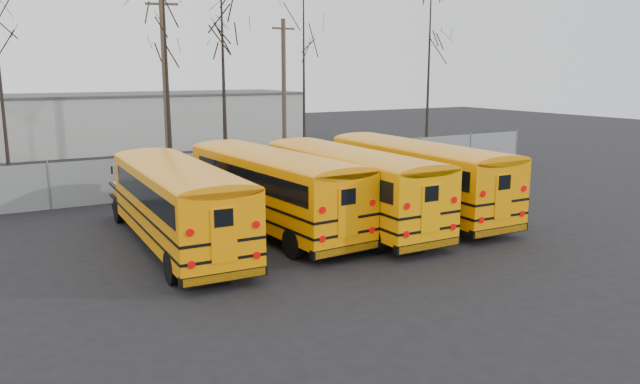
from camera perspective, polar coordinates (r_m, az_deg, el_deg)
ground at (r=20.57m, az=3.92°, el=-5.51°), size 120.00×120.00×0.00m
fence at (r=30.79m, az=-8.61°, el=1.88°), size 40.00×0.04×2.00m
distant_building at (r=50.20m, az=-14.97°, el=6.32°), size 22.00×8.00×4.00m
bus_a at (r=21.03m, az=-12.99°, el=-0.51°), size 2.86×10.71×2.97m
bus_b at (r=22.89m, az=-4.56°, el=0.78°), size 3.16×11.00×3.04m
bus_c at (r=23.48m, az=2.57°, el=1.07°), size 2.56×10.91×3.05m
bus_d at (r=25.60m, az=8.63°, el=1.85°), size 2.70×11.08×3.09m
utility_pole_left at (r=37.15m, az=-13.97°, el=9.78°), size 1.77×0.62×10.15m
utility_pole_right at (r=40.69m, az=-3.32°, el=9.36°), size 1.61×0.28×9.03m
tree_2 at (r=30.33m, az=-27.19°, el=8.91°), size 0.26×0.26×10.69m
tree_3 at (r=32.52m, az=-13.81°, el=9.74°), size 0.26×0.26×10.55m
tree_4 at (r=36.29m, az=-8.80°, el=9.56°), size 0.26×0.26×9.93m
tree_5 at (r=37.94m, az=-1.49°, el=10.53°), size 0.26×0.26×10.97m
tree_6 at (r=39.81m, az=9.89°, el=10.58°), size 0.26×0.26×11.22m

